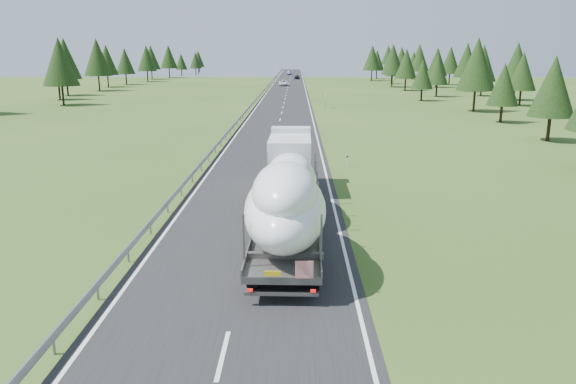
{
  "coord_description": "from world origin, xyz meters",
  "views": [
    {
      "loc": [
        2.27,
        -15.74,
        9.22
      ],
      "look_at": [
        1.86,
        12.26,
        2.22
      ],
      "focal_mm": 35.0,
      "sensor_mm": 36.0,
      "label": 1
    }
  ],
  "objects_px": {
    "highway_sign": "(325,97)",
    "distant_car_blue": "(289,73)",
    "distant_van": "(284,83)",
    "distant_car_dark": "(297,77)",
    "boat_truck": "(288,186)"
  },
  "relations": [
    {
      "from": "highway_sign",
      "to": "boat_truck",
      "type": "distance_m",
      "value": 67.74
    },
    {
      "from": "boat_truck",
      "to": "distant_van",
      "type": "relative_size",
      "value": 3.87
    },
    {
      "from": "highway_sign",
      "to": "distant_car_blue",
      "type": "relative_size",
      "value": 0.56
    },
    {
      "from": "boat_truck",
      "to": "distant_car_dark",
      "type": "height_order",
      "value": "boat_truck"
    },
    {
      "from": "boat_truck",
      "to": "distant_car_blue",
      "type": "height_order",
      "value": "boat_truck"
    },
    {
      "from": "highway_sign",
      "to": "distant_car_dark",
      "type": "relative_size",
      "value": 0.59
    },
    {
      "from": "highway_sign",
      "to": "distant_car_blue",
      "type": "distance_m",
      "value": 143.47
    },
    {
      "from": "highway_sign",
      "to": "distant_car_dark",
      "type": "bearing_deg",
      "value": 92.54
    },
    {
      "from": "boat_truck",
      "to": "distant_car_blue",
      "type": "distance_m",
      "value": 210.79
    },
    {
      "from": "distant_van",
      "to": "boat_truck",
      "type": "bearing_deg",
      "value": -91.44
    },
    {
      "from": "distant_van",
      "to": "distant_car_dark",
      "type": "relative_size",
      "value": 1.28
    },
    {
      "from": "distant_car_dark",
      "to": "distant_car_blue",
      "type": "height_order",
      "value": "distant_car_blue"
    },
    {
      "from": "distant_car_dark",
      "to": "distant_car_blue",
      "type": "bearing_deg",
      "value": 99.51
    },
    {
      "from": "boat_truck",
      "to": "distant_van",
      "type": "height_order",
      "value": "boat_truck"
    },
    {
      "from": "distant_van",
      "to": "distant_car_blue",
      "type": "height_order",
      "value": "distant_van"
    }
  ]
}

